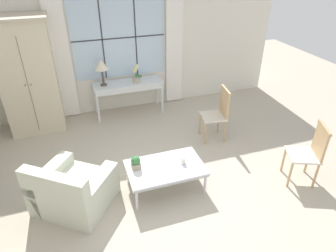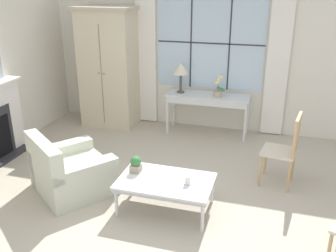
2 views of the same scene
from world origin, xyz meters
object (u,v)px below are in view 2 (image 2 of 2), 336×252
(console_table, at_px, (208,99))
(pillar_candle, at_px, (188,180))
(table_lamp, at_px, (181,70))
(potted_plant_small, at_px, (136,164))
(potted_orchid, at_px, (218,88))
(armoire, at_px, (109,68))
(coffee_table, at_px, (166,183))
(armchair_upholstered, at_px, (71,173))
(side_chair_wooden, at_px, (287,146))

(console_table, xyz_separation_m, pillar_candle, (0.27, -2.62, -0.19))
(table_lamp, xyz_separation_m, potted_plant_small, (0.08, -2.50, -0.64))
(table_lamp, xyz_separation_m, potted_orchid, (0.69, -0.05, -0.27))
(armoire, xyz_separation_m, coffee_table, (1.88, -2.54, -0.75))
(table_lamp, bearing_deg, potted_plant_small, -88.10)
(console_table, height_order, table_lamp, table_lamp)
(armchair_upholstered, xyz_separation_m, coffee_table, (1.34, -0.07, 0.10))
(potted_orchid, distance_m, pillar_candle, 2.61)
(table_lamp, bearing_deg, potted_orchid, -4.19)
(coffee_table, relative_size, pillar_candle, 9.68)
(table_lamp, relative_size, potted_orchid, 1.40)
(console_table, relative_size, table_lamp, 2.70)
(armchair_upholstered, bearing_deg, pillar_candle, -2.98)
(potted_plant_small, bearing_deg, potted_orchid, 76.04)
(armoire, xyz_separation_m, table_lamp, (1.37, 0.07, 0.04))
(potted_orchid, height_order, coffee_table, potted_orchid)
(table_lamp, distance_m, coffee_table, 2.77)
(console_table, height_order, potted_orchid, potted_orchid)
(side_chair_wooden, distance_m, potted_plant_small, 2.03)
(armoire, height_order, pillar_candle, armoire)
(console_table, relative_size, armchair_upholstered, 1.15)
(armchair_upholstered, bearing_deg, potted_orchid, 58.38)
(side_chair_wooden, bearing_deg, pillar_candle, -136.49)
(armoire, xyz_separation_m, potted_plant_small, (1.46, -2.43, -0.60))
(console_table, xyz_separation_m, armchair_upholstered, (-1.35, -2.53, -0.38))
(console_table, distance_m, side_chair_wooden, 2.08)
(table_lamp, distance_m, potted_plant_small, 2.59)
(side_chair_wooden, bearing_deg, potted_orchid, 128.11)
(armoire, bearing_deg, potted_plant_small, -59.12)
(side_chair_wooden, bearing_deg, coffee_table, -143.27)
(armoire, relative_size, console_table, 1.49)
(coffee_table, distance_m, potted_plant_small, 0.46)
(armoire, distance_m, armchair_upholstered, 2.67)
(table_lamp, height_order, armchair_upholstered, table_lamp)
(coffee_table, bearing_deg, table_lamp, 100.92)
(pillar_candle, bearing_deg, armoire, 130.11)
(table_lamp, height_order, potted_plant_small, table_lamp)
(potted_plant_small, relative_size, pillar_candle, 1.77)
(console_table, relative_size, side_chair_wooden, 1.45)
(potted_orchid, bearing_deg, pillar_candle, -88.07)
(table_lamp, bearing_deg, armchair_upholstered, -108.29)
(armoire, distance_m, pillar_candle, 3.40)
(potted_orchid, relative_size, coffee_table, 0.34)
(side_chair_wooden, xyz_separation_m, potted_plant_small, (-1.80, -0.93, -0.07))
(console_table, distance_m, armchair_upholstered, 2.89)
(console_table, bearing_deg, pillar_candle, -84.15)
(armoire, height_order, side_chair_wooden, armoire)
(armoire, height_order, table_lamp, armoire)
(table_lamp, relative_size, coffee_table, 0.48)
(potted_orchid, height_order, pillar_candle, potted_orchid)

